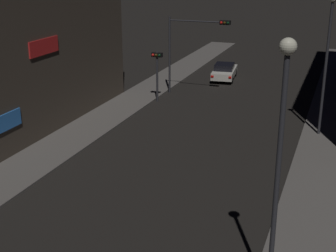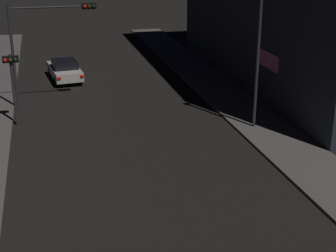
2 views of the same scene
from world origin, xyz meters
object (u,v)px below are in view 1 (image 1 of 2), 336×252
Objects in this scene: far_car at (224,71)px; traffic_light_left_kerb at (157,66)px; street_lamp_near_block at (281,136)px; traffic_light_overhead at (191,40)px; street_lamp_far_block at (327,53)px.

far_car is 9.31m from traffic_light_left_kerb.
traffic_light_left_kerb is 22.76m from street_lamp_near_block.
traffic_light_overhead is 0.74× the size of street_lamp_near_block.
street_lamp_far_block reaches higher than far_car.
far_car is at bearing 78.11° from traffic_light_overhead.
traffic_light_left_kerb is at bearing 120.61° from street_lamp_near_block.
street_lamp_far_block reaches higher than traffic_light_left_kerb.
far_car is 7.02m from traffic_light_overhead.
far_car is 0.57× the size of street_lamp_near_block.
far_car is 0.78× the size of traffic_light_overhead.
street_lamp_far_block reaches higher than traffic_light_overhead.
far_car is 0.57× the size of street_lamp_far_block.
street_lamp_near_block reaches higher than traffic_light_overhead.
traffic_light_overhead is 24.20m from street_lamp_near_block.
street_lamp_near_block is 15.97m from street_lamp_far_block.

